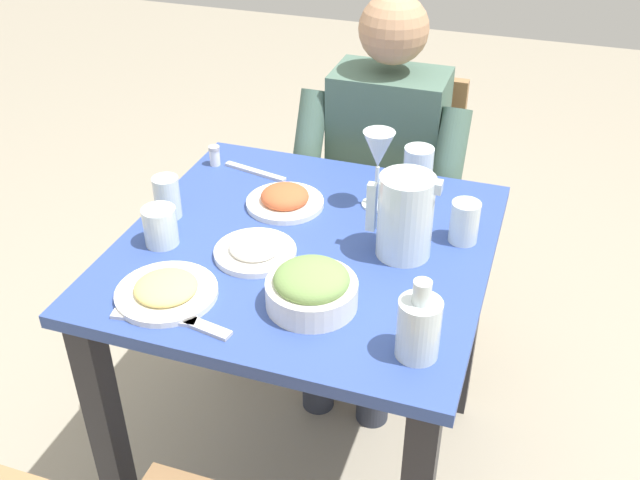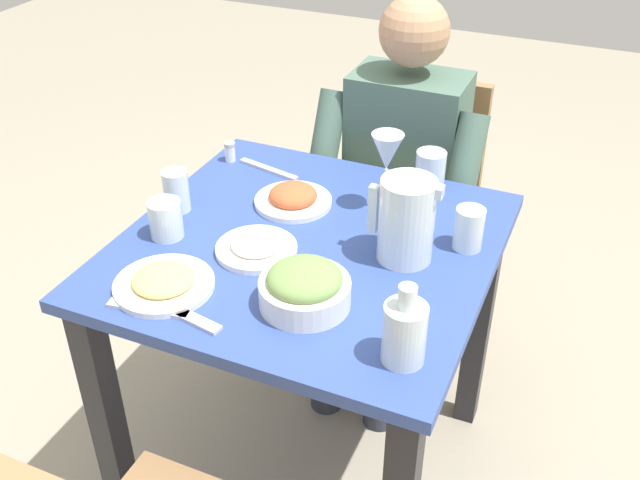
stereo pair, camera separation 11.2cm
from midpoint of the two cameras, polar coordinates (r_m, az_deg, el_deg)
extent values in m
plane|color=#9E937F|center=(2.15, 0.77, -16.99)|extent=(8.00, 8.00, 0.00)
cube|color=#334C99|center=(1.66, 0.95, -0.68)|extent=(0.82, 0.82, 0.03)
cube|color=#232328|center=(2.09, 13.79, -6.30)|extent=(0.06, 0.06, 0.72)
cube|color=#232328|center=(2.26, -3.98, -1.86)|extent=(0.06, 0.06, 0.72)
cube|color=#232328|center=(1.82, -14.43, -13.77)|extent=(0.06, 0.06, 0.72)
cube|color=#997047|center=(2.56, 12.23, -2.14)|extent=(0.04, 0.04, 0.41)
cube|color=#997047|center=(2.62, 5.02, -0.46)|extent=(0.04, 0.04, 0.41)
cube|color=#997047|center=(2.29, 10.28, -6.72)|extent=(0.04, 0.04, 0.41)
cube|color=#997047|center=(2.36, 2.28, -4.69)|extent=(0.04, 0.04, 0.41)
cube|color=#997047|center=(2.32, 7.84, 0.93)|extent=(0.40, 0.40, 0.03)
cube|color=#997047|center=(2.37, 9.53, 7.63)|extent=(0.38, 0.04, 0.42)
cube|color=#4C6B5B|center=(2.17, 8.14, 6.40)|extent=(0.32, 0.20, 0.50)
sphere|color=tan|center=(2.03, 8.98, 15.73)|extent=(0.19, 0.19, 0.19)
cylinder|color=#2D3342|center=(2.14, 8.27, -2.86)|extent=(0.11, 0.38, 0.11)
cylinder|color=#2D3342|center=(2.12, 6.38, -9.78)|extent=(0.10, 0.10, 0.44)
cylinder|color=#4C6B5B|center=(2.00, 12.53, 4.24)|extent=(0.08, 0.23, 0.37)
cylinder|color=#2D3342|center=(2.18, 3.99, -1.82)|extent=(0.11, 0.38, 0.11)
cylinder|color=#2D3342|center=(2.16, 2.04, -8.60)|extent=(0.10, 0.10, 0.44)
cylinder|color=#4C6B5B|center=(2.09, 1.82, 6.46)|extent=(0.08, 0.23, 0.37)
cylinder|color=silver|center=(1.57, 8.79, 1.48)|extent=(0.12, 0.12, 0.19)
cube|color=silver|center=(1.58, 6.21, 2.36)|extent=(0.02, 0.02, 0.11)
cube|color=silver|center=(1.52, 11.01, 3.70)|extent=(0.04, 0.03, 0.02)
cylinder|color=white|center=(1.45, 1.02, -4.20)|extent=(0.18, 0.18, 0.05)
ellipsoid|color=#759951|center=(1.43, 1.04, -3.08)|extent=(0.15, 0.15, 0.06)
cylinder|color=white|center=(1.79, -0.31, 2.97)|extent=(0.19, 0.19, 0.01)
ellipsoid|color=#CC5B33|center=(1.78, -0.31, 3.47)|extent=(0.12, 0.12, 0.05)
cylinder|color=white|center=(1.53, -9.99, -3.52)|extent=(0.21, 0.21, 0.01)
ellipsoid|color=#E0C670|center=(1.52, -10.05, -3.08)|extent=(0.13, 0.13, 0.03)
cylinder|color=white|center=(1.62, -2.99, -0.76)|extent=(0.18, 0.18, 0.01)
ellipsoid|color=white|center=(1.61, -3.01, -0.32)|extent=(0.11, 0.11, 0.04)
cylinder|color=silver|center=(1.77, -9.34, 3.75)|extent=(0.06, 0.06, 0.10)
cylinder|color=silver|center=(1.65, 13.42, 0.82)|extent=(0.07, 0.07, 0.10)
cylinder|color=silver|center=(1.67, -10.05, 1.57)|extent=(0.08, 0.08, 0.09)
cylinder|color=silver|center=(1.87, 10.29, 5.30)|extent=(0.08, 0.08, 0.10)
cylinder|color=silver|center=(1.79, 6.79, 2.53)|extent=(0.07, 0.07, 0.01)
cylinder|color=silver|center=(1.76, 6.91, 4.01)|extent=(0.01, 0.01, 0.10)
cone|color=silver|center=(1.72, 7.12, 6.77)|extent=(0.08, 0.08, 0.09)
cylinder|color=silver|center=(1.32, 9.02, -7.28)|extent=(0.08, 0.08, 0.12)
cylinder|color=white|center=(1.34, 8.93, -8.06)|extent=(0.07, 0.07, 0.07)
cylinder|color=silver|center=(1.27, 9.34, -4.48)|extent=(0.03, 0.03, 0.04)
cylinder|color=white|center=(1.99, -5.40, 6.69)|extent=(0.03, 0.03, 0.04)
cylinder|color=#B2B2B7|center=(1.98, -5.44, 7.38)|extent=(0.03, 0.03, 0.01)
cube|color=silver|center=(1.45, -8.26, -5.87)|extent=(0.17, 0.06, 0.01)
cube|color=silver|center=(1.94, -2.37, 5.49)|extent=(0.18, 0.06, 0.01)
cube|color=silver|center=(1.48, -11.10, -5.32)|extent=(0.17, 0.05, 0.01)
camera|label=1|loc=(0.06, -87.95, 1.35)|focal=41.14mm
camera|label=2|loc=(0.06, 92.05, -1.35)|focal=41.14mm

